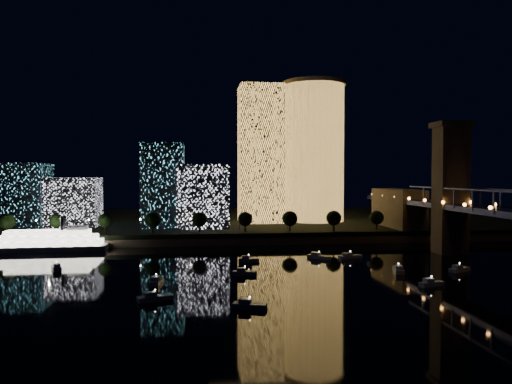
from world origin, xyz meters
TOP-DOWN VIEW (x-y plane):
  - ground at (0.00, 0.00)m, footprint 520.00×520.00m
  - far_bank at (0.00, 160.00)m, footprint 420.00×160.00m
  - seawall at (0.00, 82.00)m, footprint 420.00×6.00m
  - tower_cylindrical at (31.81, 134.62)m, footprint 34.00×34.00m
  - tower_rectangular at (2.16, 131.49)m, footprint 22.49×22.49m
  - midrise_blocks at (-68.46, 118.27)m, footprint 110.85×41.87m
  - riverboat at (-91.02, 72.87)m, footprint 47.80×11.26m
  - motorboats at (-4.46, 17.20)m, footprint 131.51×69.58m
  - esplanade_trees at (-28.55, 88.00)m, footprint 166.62×6.89m
  - street_lamps at (-34.00, 94.00)m, footprint 132.70×0.70m

SIDE VIEW (x-z plane):
  - ground at x=0.00m, z-range 0.00..0.00m
  - motorboats at x=-4.46m, z-range -0.58..2.20m
  - seawall at x=0.00m, z-range 0.00..3.00m
  - far_bank at x=0.00m, z-range 0.00..5.00m
  - riverboat at x=-91.02m, z-range -3.49..10.83m
  - street_lamps at x=-34.00m, z-range 6.20..11.85m
  - esplanade_trees at x=-28.55m, z-range 6.00..14.95m
  - midrise_blocks at x=-68.46m, z-range 1.11..41.09m
  - tower_rectangular at x=2.16m, z-range 5.00..76.55m
  - tower_cylindrical at x=31.81m, z-range 5.13..79.94m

